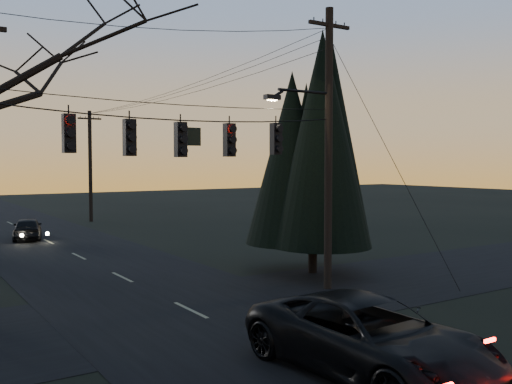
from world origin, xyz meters
TOP-DOWN VIEW (x-y plane):
  - main_road at (0.00, 20.00)m, footprint 8.00×120.00m
  - cross_road at (0.00, 10.00)m, footprint 60.00×7.00m
  - utility_pole_right at (5.50, 10.00)m, footprint 5.00×0.30m
  - utility_pole_far_r at (5.50, 38.00)m, footprint 1.80×0.30m
  - span_signal_assembly at (-0.24, 10.00)m, footprint 11.50×0.44m
  - evergreen_right at (6.92, 12.62)m, footprint 4.19×4.19m
  - suv_near at (0.80, 3.12)m, footprint 3.07×6.06m
  - sedan_oncoming_a at (-0.80, 29.71)m, footprint 2.37×4.09m

SIDE VIEW (x-z plane):
  - utility_pole_right at x=5.50m, z-range -5.00..5.00m
  - utility_pole_far_r at x=5.50m, z-range -4.25..4.25m
  - cross_road at x=0.00m, z-range 0.00..0.02m
  - main_road at x=0.00m, z-range 0.00..0.02m
  - sedan_oncoming_a at x=-0.80m, z-range 0.00..1.31m
  - suv_near at x=0.80m, z-range 0.00..1.64m
  - evergreen_right at x=6.92m, z-range 0.59..9.16m
  - span_signal_assembly at x=-0.24m, z-range 4.55..6.06m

